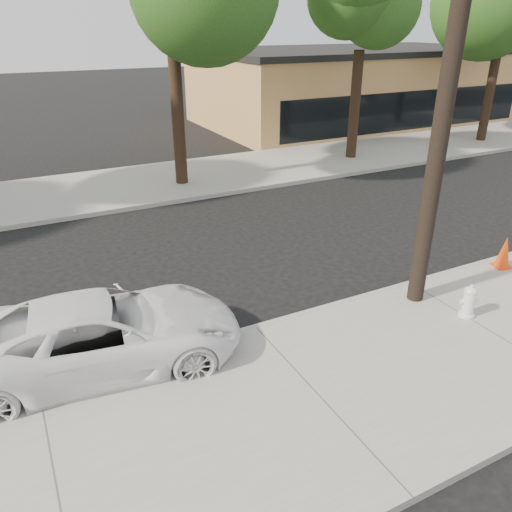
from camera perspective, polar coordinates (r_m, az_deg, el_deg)
name	(u,v)px	position (r m, az deg, el deg)	size (l,w,h in m)	color
ground	(214,287)	(11.66, -4.82, -3.57)	(120.00, 120.00, 0.00)	black
near_sidewalk	(317,397)	(8.48, 6.94, -15.67)	(90.00, 4.40, 0.15)	gray
far_sidewalk	(124,187)	(19.21, -14.80, 7.68)	(90.00, 5.00, 0.15)	gray
curb_near	(255,329)	(9.98, -0.11, -8.39)	(90.00, 0.12, 0.16)	#9E9B93
building_main	(354,87)	(32.48, 11.12, 18.44)	(18.00, 10.00, 4.00)	tan
utility_pole	(449,77)	(10.08, 21.21, 18.50)	(1.40, 0.34, 9.00)	black
tree_d	(370,0)	(22.37, 12.87, 26.65)	(4.50, 4.35, 8.75)	black
police_cruiser	(103,334)	(9.20, -17.12, -8.47)	(2.23, 4.84, 1.35)	white
fire_hydrant	(469,302)	(10.98, 23.13, -4.87)	(0.36, 0.32, 0.67)	white
traffic_cone	(504,252)	(13.51, 26.50, 0.37)	(0.47, 0.47, 0.79)	#FF460D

